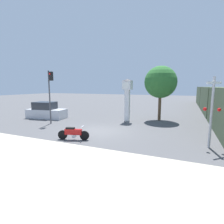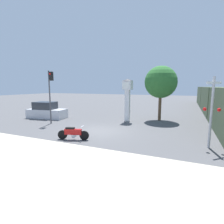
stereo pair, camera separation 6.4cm
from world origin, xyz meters
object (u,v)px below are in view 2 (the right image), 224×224
Objects in this scene: railroad_crossing_signal at (212,110)px; street_tree at (161,82)px; traffic_light at (50,88)px; motorcycle at (73,133)px; freight_train at (215,100)px; parked_car at (47,111)px; clock_tower at (127,93)px.

railroad_crossing_signal is 8.40m from street_tree.
traffic_light is 0.89× the size of street_tree.
traffic_light reaches higher than motorcycle.
parked_car is (-17.73, -11.52, -0.95)m from freight_train.
motorcycle is at bearing -120.96° from freight_train.
street_tree is 12.67m from parked_car.
parked_car is (-15.56, 3.73, -1.45)m from railroad_crossing_signal.
freight_train is 21.17m from parked_car.
motorcycle is 0.48× the size of clock_tower.
street_tree reaches higher than parked_car.
railroad_crossing_signal is at bearing -3.46° from motorcycle.
freight_train is at bearing 25.28° from parked_car.
traffic_light is 4.29m from parked_car.
motorcycle is 9.32m from parked_car.
motorcycle is at bearing -99.99° from clock_tower.
parked_car is at bearing -146.97° from freight_train.
freight_train is 7.58× the size of parked_car.
freight_train is 20.40m from traffic_light.
parked_car is (-8.80, -1.85, -2.06)m from clock_tower.
clock_tower is at bearing 63.94° from motorcycle.
clock_tower is 1.05× the size of railroad_crossing_signal.
railroad_crossing_signal is at bearing -39.53° from clock_tower.
clock_tower is 7.33m from traffic_light.
street_tree reaches higher than motorcycle.
clock_tower is (1.30, 7.38, 2.36)m from motorcycle.
parked_car reaches higher than motorcycle.
railroad_crossing_signal reaches higher than freight_train.
parked_car is (-7.50, 5.53, 0.30)m from motorcycle.
freight_train is at bearing 47.28° from clock_tower.
railroad_crossing_signal is 0.73× the size of street_tree.
street_tree reaches higher than railroad_crossing_signal.
motorcycle is 7.86m from clock_tower.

